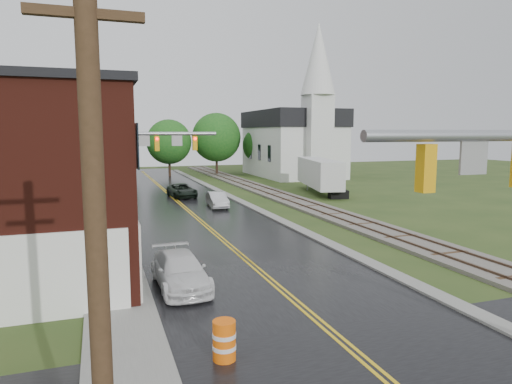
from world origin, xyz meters
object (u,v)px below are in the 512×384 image
church (296,136)px  traffic_signal_far (146,151)px  sedan_silver (217,200)px  utility_pole_c (97,148)px  utility_pole_a (97,253)px  pickup_white (180,271)px  utility_pole_b (97,159)px  suv_dark (182,191)px  tree_left_e (76,146)px  semi_trailer (319,173)px  tree_left_c (14,152)px  construction_barrel (224,341)px

church → traffic_signal_far: church is taller
sedan_silver → utility_pole_c: bearing=128.8°
utility_pole_a → pickup_white: 12.89m
utility_pole_c → utility_pole_b: bearing=-90.0°
utility_pole_b → suv_dark: utility_pole_b is taller
tree_left_e → semi_trailer: bearing=-22.3°
tree_left_e → sedan_silver: (11.45, -15.15, -4.16)m
utility_pole_a → tree_left_e: bearing=92.6°
utility_pole_a → pickup_white: size_ratio=1.91×
utility_pole_a → utility_pole_b: 22.00m
pickup_white → church: bearing=59.0°
utility_pole_a → utility_pole_c: bearing=90.0°
traffic_signal_far → utility_pole_a: utility_pole_a is taller
tree_left_c → construction_barrel: (10.20, -34.45, -3.94)m
utility_pole_b → suv_dark: (7.68, 15.80, -4.06)m
utility_pole_b → utility_pole_c: bearing=90.0°
traffic_signal_far → sedan_silver: (6.07, 3.75, -4.32)m
traffic_signal_far → suv_dark: size_ratio=1.55×
sedan_silver → semi_trailer: size_ratio=0.35×
utility_pole_c → suv_dark: utility_pole_c is taller
traffic_signal_far → pickup_white: bearing=-91.1°
tree_left_c → suv_dark: bearing=-8.1°
utility_pole_b → semi_trailer: (21.71, 14.18, -2.60)m
semi_trailer → utility_pole_b: bearing=-146.8°
suv_dark → construction_barrel: (-4.53, -32.36, -0.09)m
tree_left_e → semi_trailer: tree_left_e is taller
tree_left_c → construction_barrel: 36.14m
tree_left_e → suv_dark: bearing=-39.8°
utility_pole_b → construction_barrel: (3.15, -16.55, -4.15)m
church → utility_pole_c: church is taller
semi_trailer → traffic_signal_far: bearing=-153.5°
utility_pole_a → semi_trailer: 42.27m
semi_trailer → utility_pole_a: bearing=-121.0°
traffic_signal_far → tree_left_e: tree_left_e is taller
semi_trailer → sedan_silver: bearing=-156.2°
tree_left_c → utility_pole_a: bearing=-80.0°
tree_left_c → suv_dark: 15.37m
traffic_signal_far → semi_trailer: bearing=26.5°
utility_pole_c → construction_barrel: (3.15, -38.55, -4.15)m
tree_left_c → pickup_white: tree_left_c is taller
traffic_signal_far → utility_pole_b: 6.01m
pickup_white → suv_dark: bearing=78.4°
traffic_signal_far → suv_dark: bearing=68.1°
semi_trailer → suv_dark: bearing=173.4°
church → tree_left_e: church is taller
tree_left_c → utility_pole_b: bearing=-68.5°
traffic_signal_far → semi_trailer: 20.74m
utility_pole_a → construction_barrel: bearing=60.0°
tree_left_c → utility_pole_c: bearing=30.2°
church → utility_pole_a: church is taller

